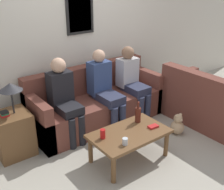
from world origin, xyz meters
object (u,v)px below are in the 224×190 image
(coffee_table, at_px, (129,136))
(drinking_glass, at_px, (125,141))
(person_left, at_px, (64,96))
(couch_side, at_px, (212,106))
(person_middle, at_px, (104,87))
(teddy_bear, at_px, (177,125))
(couch_main, at_px, (96,104))
(wine_bottle, at_px, (138,114))
(person_right, at_px, (132,79))

(coffee_table, height_order, drinking_glass, drinking_glass)
(drinking_glass, xyz_separation_m, person_left, (-0.17, 1.16, 0.22))
(couch_side, relative_size, person_middle, 1.31)
(person_middle, bearing_deg, person_left, 177.89)
(drinking_glass, relative_size, teddy_bear, 0.26)
(drinking_glass, height_order, person_left, person_left)
(person_middle, relative_size, teddy_bear, 3.68)
(couch_main, height_order, couch_side, same)
(couch_side, distance_m, teddy_bear, 0.70)
(wine_bottle, bearing_deg, drinking_glass, -146.86)
(couch_side, xyz_separation_m, teddy_bear, (-0.66, 0.14, -0.18))
(couch_side, relative_size, person_right, 1.35)
(coffee_table, bearing_deg, drinking_glass, -141.32)
(person_right, bearing_deg, wine_bottle, -125.99)
(coffee_table, relative_size, teddy_bear, 3.05)
(coffee_table, height_order, person_left, person_left)
(couch_side, xyz_separation_m, person_middle, (-1.38, 1.05, 0.34))
(person_middle, relative_size, person_right, 1.03)
(coffee_table, xyz_separation_m, wine_bottle, (0.27, 0.15, 0.17))
(coffee_table, height_order, person_right, person_right)
(couch_side, height_order, drinking_glass, couch_side)
(person_left, bearing_deg, teddy_bear, -33.76)
(person_left, distance_m, person_right, 1.26)
(coffee_table, relative_size, person_left, 0.83)
(person_right, height_order, teddy_bear, person_right)
(person_middle, distance_m, person_right, 0.57)
(person_left, relative_size, person_middle, 0.99)
(coffee_table, bearing_deg, person_middle, 72.95)
(drinking_glass, bearing_deg, teddy_bear, 10.13)
(couch_main, height_order, person_right, person_right)
(couch_side, height_order, teddy_bear, couch_side)
(couch_side, distance_m, wine_bottle, 1.43)
(couch_side, height_order, coffee_table, couch_side)
(person_left, bearing_deg, couch_main, 12.36)
(drinking_glass, bearing_deg, person_left, 98.49)
(couch_main, height_order, person_left, person_left)
(coffee_table, bearing_deg, teddy_bear, 2.43)
(couch_main, height_order, teddy_bear, couch_main)
(drinking_glass, distance_m, person_right, 1.59)
(wine_bottle, xyz_separation_m, teddy_bear, (0.74, -0.10, -0.38))
(couch_side, xyz_separation_m, drinking_glass, (-1.89, -0.08, 0.13))
(couch_side, bearing_deg, drinking_glass, 92.56)
(couch_main, xyz_separation_m, teddy_bear, (0.76, -1.08, -0.18))
(wine_bottle, height_order, drinking_glass, wine_bottle)
(couch_side, xyz_separation_m, coffee_table, (-1.67, 0.09, 0.03))
(couch_main, xyz_separation_m, person_left, (-0.64, -0.14, 0.35))
(couch_main, distance_m, drinking_glass, 1.39)
(coffee_table, distance_m, wine_bottle, 0.35)
(teddy_bear, bearing_deg, person_right, 99.01)
(couch_side, relative_size, drinking_glass, 18.87)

